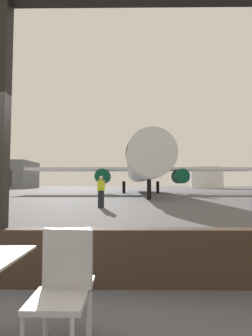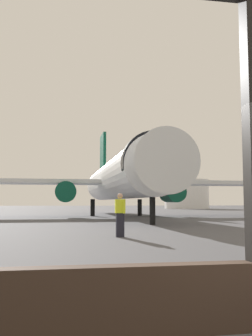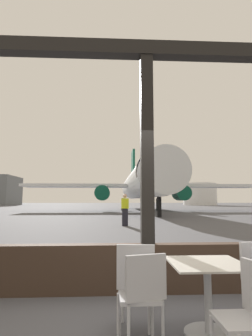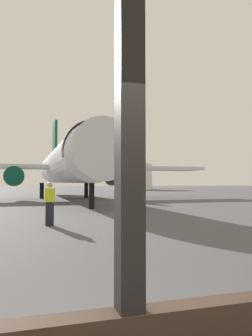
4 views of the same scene
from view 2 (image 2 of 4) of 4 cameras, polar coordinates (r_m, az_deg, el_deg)
The scene contains 4 objects.
ground_plane at distance 44.05m, azimuth -7.03°, elevation -6.92°, with size 220.00×220.00×0.00m, color #4C4C51.
airplane at distance 36.38m, azimuth -0.94°, elevation -1.65°, with size 31.00×33.62×10.55m.
ground_crew_worker at distance 15.26m, azimuth -0.90°, elevation -6.96°, with size 0.40×0.49×1.74m.
fuel_storage_tank at distance 83.30m, azimuth 9.07°, elevation -3.90°, with size 9.47×9.47×6.23m, color white.
Camera 2 is at (-2.18, -3.98, 1.38)m, focal length 40.60 mm.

